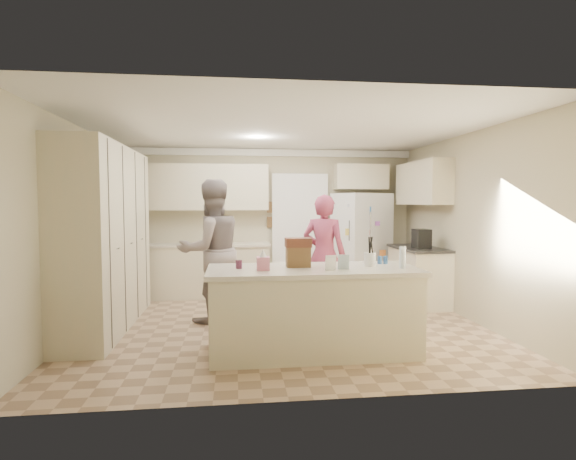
{
  "coord_description": "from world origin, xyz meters",
  "views": [
    {
      "loc": [
        -0.65,
        -5.87,
        1.63
      ],
      "look_at": [
        0.1,
        0.35,
        1.25
      ],
      "focal_mm": 28.0,
      "sensor_mm": 36.0,
      "label": 1
    }
  ],
  "objects": [
    {
      "name": "wall_front",
      "position": [
        0.0,
        -2.31,
        1.3
      ],
      "size": [
        5.2,
        0.02,
        2.6
      ],
      "primitive_type": "cube",
      "color": "#BCB391",
      "rests_on": "ground"
    },
    {
      "name": "island_base",
      "position": [
        0.2,
        -1.1,
        0.44
      ],
      "size": [
        2.2,
        0.9,
        0.88
      ],
      "primitive_type": "cube",
      "color": "beige",
      "rests_on": "floor"
    },
    {
      "name": "fridge_magnets",
      "position": [
        1.65,
        1.69,
        0.9
      ],
      "size": [
        0.76,
        0.02,
        1.44
      ],
      "primitive_type": null,
      "color": "tan",
      "rests_on": "refrigerator"
    },
    {
      "name": "floor",
      "position": [
        0.0,
        0.0,
        -0.01
      ],
      "size": [
        5.2,
        4.6,
        0.02
      ],
      "primitive_type": "cube",
      "color": "tan",
      "rests_on": "ground"
    },
    {
      "name": "shaker_salt",
      "position": [
        1.02,
        -0.88,
        0.97
      ],
      "size": [
        0.05,
        0.05,
        0.09
      ],
      "primitive_type": "cylinder",
      "color": "#34609E",
      "rests_on": "island_top"
    },
    {
      "name": "right_base_cab",
      "position": [
        2.3,
        1.0,
        0.44
      ],
      "size": [
        0.6,
        1.2,
        0.88
      ],
      "primitive_type": "cube",
      "color": "beige",
      "rests_on": "floor"
    },
    {
      "name": "greeting_card_a",
      "position": [
        0.35,
        -1.3,
        1.01
      ],
      "size": [
        0.12,
        0.06,
        0.16
      ],
      "primitive_type": "cube",
      "rotation": [
        0.15,
        0.0,
        0.2
      ],
      "color": "white",
      "rests_on": "island_top"
    },
    {
      "name": "jam_jar",
      "position": [
        -0.6,
        -1.05,
        0.97
      ],
      "size": [
        0.07,
        0.07,
        0.09
      ],
      "primitive_type": "cylinder",
      "color": "#59263F",
      "rests_on": "island_top"
    },
    {
      "name": "teen_boy",
      "position": [
        -0.96,
        0.33,
        0.97
      ],
      "size": [
        1.17,
        1.08,
        1.95
      ],
      "primitive_type": "imported",
      "rotation": [
        0.0,
        0.0,
        3.6
      ],
      "color": "gray",
      "rests_on": "floor"
    },
    {
      "name": "back_upper_cab",
      "position": [
        -1.15,
        2.12,
        1.9
      ],
      "size": [
        2.2,
        0.35,
        0.8
      ],
      "primitive_type": "cube",
      "color": "beige",
      "rests_on": "wall_back"
    },
    {
      "name": "dollhouse_roof",
      "position": [
        0.05,
        -1.0,
        1.2
      ],
      "size": [
        0.28,
        0.2,
        0.1
      ],
      "primitive_type": "cube",
      "color": "#592D1E",
      "rests_on": "dollhouse_body"
    },
    {
      "name": "wall_left",
      "position": [
        -2.61,
        0.0,
        1.3
      ],
      "size": [
        0.02,
        4.6,
        2.6
      ],
      "primitive_type": "cube",
      "color": "#BCB391",
      "rests_on": "ground"
    },
    {
      "name": "island_top",
      "position": [
        0.2,
        -1.1,
        0.9
      ],
      "size": [
        2.28,
        0.96,
        0.05
      ],
      "primitive_type": "cube",
      "color": "beige",
      "rests_on": "island_base"
    },
    {
      "name": "doorway_opening",
      "position": [
        0.55,
        2.28,
        1.05
      ],
      "size": [
        0.9,
        0.06,
        2.1
      ],
      "primitive_type": "cube",
      "color": "black",
      "rests_on": "floor"
    },
    {
      "name": "right_countertop",
      "position": [
        2.29,
        1.0,
        0.9
      ],
      "size": [
        0.63,
        1.24,
        0.04
      ],
      "primitive_type": "cube",
      "color": "#2D2B28",
      "rests_on": "right_base_cab"
    },
    {
      "name": "refrigerator",
      "position": [
        1.65,
        2.05,
        0.9
      ],
      "size": [
        1.11,
        1.01,
        1.8
      ],
      "primitive_type": "cube",
      "rotation": [
        0.0,
        0.0,
        0.43
      ],
      "color": "white",
      "rests_on": "floor"
    },
    {
      "name": "fridge_handle_r",
      "position": [
        1.7,
        1.68,
        1.05
      ],
      "size": [
        0.02,
        0.02,
        0.85
      ],
      "primitive_type": "cylinder",
      "color": "silver",
      "rests_on": "refrigerator"
    },
    {
      "name": "wall_right",
      "position": [
        2.61,
        0.0,
        1.3
      ],
      "size": [
        0.02,
        4.6,
        2.6
      ],
      "primitive_type": "cube",
      "color": "#BCB391",
      "rests_on": "ground"
    },
    {
      "name": "wall_frame_lower",
      "position": [
        0.02,
        2.27,
        1.28
      ],
      "size": [
        0.15,
        0.02,
        0.2
      ],
      "primitive_type": "cube",
      "color": "brown",
      "rests_on": "wall_back"
    },
    {
      "name": "tissue_plume",
      "position": [
        -0.35,
        -1.2,
        1.1
      ],
      "size": [
        0.08,
        0.08,
        0.08
      ],
      "primitive_type": "cone",
      "color": "white",
      "rests_on": "tissue_box"
    },
    {
      "name": "back_countertop",
      "position": [
        -1.15,
        1.99,
        0.9
      ],
      "size": [
        2.24,
        0.63,
        0.04
      ],
      "primitive_type": "cube",
      "color": "beige",
      "rests_on": "back_base_cab"
    },
    {
      "name": "greeting_card_b",
      "position": [
        0.5,
        -1.25,
        1.01
      ],
      "size": [
        0.12,
        0.05,
        0.16
      ],
      "primitive_type": "cube",
      "rotation": [
        0.15,
        0.0,
        -0.1
      ],
      "color": "silver",
      "rests_on": "island_top"
    },
    {
      "name": "doorway_casing",
      "position": [
        0.55,
        2.24,
        1.05
      ],
      "size": [
        1.02,
        0.03,
        2.22
      ],
      "primitive_type": "cube",
      "color": "white",
      "rests_on": "floor"
    },
    {
      "name": "fridge_dispenser",
      "position": [
        1.43,
        1.69,
        1.15
      ],
      "size": [
        0.22,
        0.03,
        0.35
      ],
      "primitive_type": "cube",
      "color": "black",
      "rests_on": "refrigerator"
    },
    {
      "name": "coffee_maker",
      "position": [
        2.25,
        0.8,
        1.07
      ],
      "size": [
        0.22,
        0.28,
        0.3
      ],
      "primitive_type": "cube",
      "color": "black",
      "rests_on": "right_countertop"
    },
    {
      "name": "over_fridge_cab",
      "position": [
        1.65,
        2.12,
        2.1
      ],
      "size": [
        0.95,
        0.35,
        0.45
      ],
      "primitive_type": "cube",
      "color": "beige",
      "rests_on": "wall_back"
    },
    {
      "name": "pantry_bank",
      "position": [
        -2.3,
        0.2,
        1.18
      ],
      "size": [
        0.6,
        2.6,
        2.35
      ],
      "primitive_type": "cube",
      "color": "beige",
      "rests_on": "floor"
    },
    {
      "name": "back_base_cab",
      "position": [
        -1.15,
        2.0,
        0.44
      ],
      "size": [
        2.2,
        0.6,
        0.88
      ],
      "primitive_type": "cube",
      "color": "beige",
      "rests_on": "floor"
    },
    {
      "name": "fridge_handle_l",
      "position": [
        1.6,
        1.68,
        1.05
      ],
      "size": [
        0.02,
        0.02,
        0.85
      ],
      "primitive_type": "cylinder",
      "color": "silver",
      "rests_on": "refrigerator"
    },
    {
      "name": "right_upper_cab",
      "position": [
        2.43,
        1.2,
        1.95
      ],
      "size": [
        0.35,
        1.5,
        0.7
      ],
      "primitive_type": "cube",
      "color": "beige",
      "rests_on": "wall_right"
    },
    {
      "name": "water_bottle",
      "position": [
        1.15,
        -1.25,
        1.04
      ],
      "size": [
        0.07,
        0.07,
        0.24
      ],
      "primitive_type": "cylinder",
      "color": "silver",
      "rests_on": "island_top"
    },
    {
      "name": "crown_back",
      "position": [
        0.0,
        2.26,
        2.53
      ],
      "size": [
        5.2,
        0.08,
        0.12
      ],
      "primitive_type": "cube",
      "color": "white",
      "rests_on": "wall_back"
    },
    {
      "name": "wall_frame_upper",
      "position": [
        0.02,
        2.27,
        1.55
      ],
      "size": [
        0.15,
        0.02,
        0.2
      ],
      "primitive_type": "cube",
      "color": "brown",
      "rests_on": "wall_back"
    },
    {
      "name": "ceiling",
      "position": [
        0.0,
        0.0,
        2.61
      ],
      "size": [
        5.2,
        4.6,
        0.02
      ],
      "primitive_type": "cube",
      "color": "white",
      "rests_on": "wall_back"
    },
    {
      "name": "teen_girl",
      "position": [
        0.64,
        0.49,
        0.88
      ],
      "size": [
        0.76,
        0.67,
        1.75
      ],
      "primitive_type": "imported",
      "rotation": [
        0.0,
        0.0,
        2.66
      ],
      "color": "#A93C4C",
      "rests_on": "floor"
    },
    {
      "name": "utensil_crock",
      "position": [
        0.85,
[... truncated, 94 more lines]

